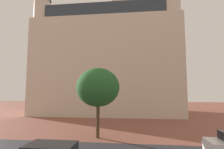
# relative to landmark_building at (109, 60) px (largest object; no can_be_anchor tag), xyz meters

# --- Properties ---
(landmark_building) EXTENTS (26.19, 14.23, 37.57)m
(landmark_building) POSITION_rel_landmark_building_xyz_m (0.00, 0.00, 0.00)
(landmark_building) COLOR beige
(landmark_building) RESTS_ON ground_plane
(tree_curb_far) EXTENTS (3.96, 3.96, 6.32)m
(tree_curb_far) POSITION_rel_landmark_building_xyz_m (1.37, -18.43, -5.79)
(tree_curb_far) COLOR #4C3823
(tree_curb_far) RESTS_ON ground_plane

